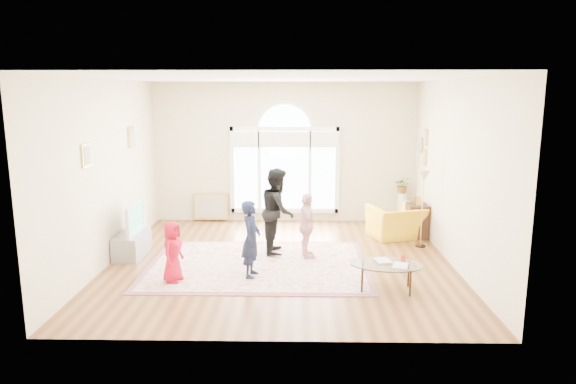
{
  "coord_description": "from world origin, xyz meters",
  "views": [
    {
      "loc": [
        0.31,
        -8.74,
        2.96
      ],
      "look_at": [
        0.13,
        0.3,
        1.2
      ],
      "focal_mm": 32.0,
      "sensor_mm": 36.0,
      "label": 1
    }
  ],
  "objects_px": {
    "tv_console": "(132,244)",
    "television": "(131,218)",
    "area_rug": "(258,265)",
    "coffee_table": "(386,265)",
    "armchair": "(396,222)"
  },
  "relations": [
    {
      "from": "coffee_table",
      "to": "armchair",
      "type": "relative_size",
      "value": 1.17
    },
    {
      "from": "tv_console",
      "to": "coffee_table",
      "type": "xyz_separation_m",
      "value": [
        4.4,
        -1.62,
        0.19
      ]
    },
    {
      "from": "area_rug",
      "to": "television",
      "type": "relative_size",
      "value": 3.61
    },
    {
      "from": "area_rug",
      "to": "television",
      "type": "height_order",
      "value": "television"
    },
    {
      "from": "area_rug",
      "to": "coffee_table",
      "type": "xyz_separation_m",
      "value": [
        2.03,
        -1.11,
        0.39
      ]
    },
    {
      "from": "area_rug",
      "to": "armchair",
      "type": "height_order",
      "value": "armchair"
    },
    {
      "from": "tv_console",
      "to": "armchair",
      "type": "xyz_separation_m",
      "value": [
        5.09,
        1.29,
        0.12
      ]
    },
    {
      "from": "coffee_table",
      "to": "armchair",
      "type": "distance_m",
      "value": 2.99
    },
    {
      "from": "tv_console",
      "to": "coffee_table",
      "type": "distance_m",
      "value": 4.69
    },
    {
      "from": "area_rug",
      "to": "armchair",
      "type": "relative_size",
      "value": 3.52
    },
    {
      "from": "television",
      "to": "area_rug",
      "type": "bearing_deg",
      "value": -12.3
    },
    {
      "from": "tv_console",
      "to": "television",
      "type": "distance_m",
      "value": 0.5
    },
    {
      "from": "area_rug",
      "to": "tv_console",
      "type": "distance_m",
      "value": 2.43
    },
    {
      "from": "coffee_table",
      "to": "television",
      "type": "bearing_deg",
      "value": 167.97
    },
    {
      "from": "tv_console",
      "to": "coffee_table",
      "type": "relative_size",
      "value": 0.84
    }
  ]
}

